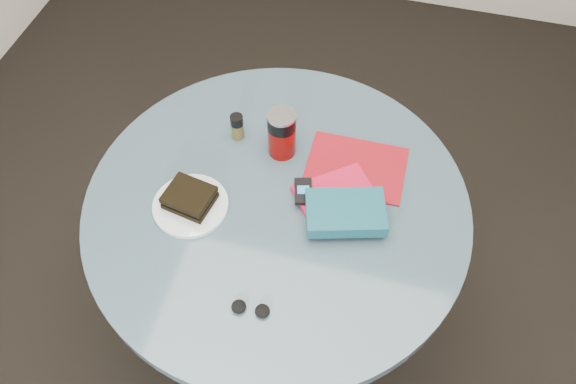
% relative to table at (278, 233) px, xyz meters
% --- Properties ---
extents(ground, '(4.00, 4.00, 0.00)m').
position_rel_table_xyz_m(ground, '(0.00, 0.00, -0.59)').
color(ground, black).
rests_on(ground, ground).
extents(table, '(1.00, 1.00, 0.75)m').
position_rel_table_xyz_m(table, '(0.00, 0.00, 0.00)').
color(table, black).
rests_on(table, ground).
extents(plate, '(0.25, 0.25, 0.01)m').
position_rel_table_xyz_m(plate, '(-0.21, -0.07, 0.17)').
color(plate, white).
rests_on(plate, table).
extents(sandwich, '(0.13, 0.12, 0.04)m').
position_rel_table_xyz_m(sandwich, '(-0.21, -0.07, 0.20)').
color(sandwich, black).
rests_on(sandwich, plate).
extents(soda_can, '(0.10, 0.10, 0.14)m').
position_rel_table_xyz_m(soda_can, '(-0.03, 0.17, 0.24)').
color(soda_can, '#740805').
rests_on(soda_can, table).
extents(pepper_grinder, '(0.04, 0.04, 0.08)m').
position_rel_table_xyz_m(pepper_grinder, '(-0.16, 0.18, 0.21)').
color(pepper_grinder, '#4A4420').
rests_on(pepper_grinder, table).
extents(magazine, '(0.26, 0.20, 0.00)m').
position_rel_table_xyz_m(magazine, '(0.18, 0.16, 0.17)').
color(magazine, maroon).
rests_on(magazine, table).
extents(red_book, '(0.23, 0.22, 0.02)m').
position_rel_table_xyz_m(red_book, '(0.14, 0.05, 0.18)').
color(red_book, '#BE0F33').
rests_on(red_book, magazine).
extents(novel, '(0.22, 0.18, 0.04)m').
position_rel_table_xyz_m(novel, '(0.18, -0.02, 0.20)').
color(novel, '#124655').
rests_on(novel, red_book).
extents(mp3_player, '(0.06, 0.09, 0.01)m').
position_rel_table_xyz_m(mp3_player, '(0.06, 0.03, 0.19)').
color(mp3_player, black).
rests_on(mp3_player, red_book).
extents(headphones, '(0.09, 0.04, 0.02)m').
position_rel_table_xyz_m(headphones, '(0.02, -0.31, 0.17)').
color(headphones, black).
rests_on(headphones, table).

